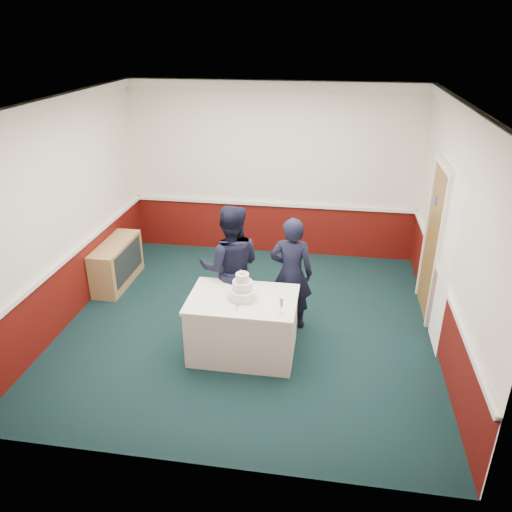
# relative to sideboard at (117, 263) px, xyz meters

# --- Properties ---
(ground) EXTENTS (5.00, 5.00, 0.00)m
(ground) POSITION_rel_sideboard_xyz_m (2.28, -0.87, -0.35)
(ground) COLOR black
(ground) RESTS_ON ground
(room_shell) EXTENTS (5.00, 5.00, 3.00)m
(room_shell) POSITION_rel_sideboard_xyz_m (2.36, -0.26, 1.62)
(room_shell) COLOR silver
(room_shell) RESTS_ON ground
(sideboard) EXTENTS (0.41, 1.20, 0.70)m
(sideboard) POSITION_rel_sideboard_xyz_m (0.00, 0.00, 0.00)
(sideboard) COLOR tan
(sideboard) RESTS_ON ground
(cake_table) EXTENTS (1.32, 0.92, 0.79)m
(cake_table) POSITION_rel_sideboard_xyz_m (2.32, -1.53, 0.05)
(cake_table) COLOR white
(cake_table) RESTS_ON ground
(wedding_cake) EXTENTS (0.35, 0.35, 0.36)m
(wedding_cake) POSITION_rel_sideboard_xyz_m (2.32, -1.53, 0.55)
(wedding_cake) COLOR white
(wedding_cake) RESTS_ON cake_table
(cake_knife) EXTENTS (0.05, 0.22, 0.00)m
(cake_knife) POSITION_rel_sideboard_xyz_m (2.29, -1.73, 0.44)
(cake_knife) COLOR silver
(cake_knife) RESTS_ON cake_table
(champagne_flute) EXTENTS (0.05, 0.05, 0.21)m
(champagne_flute) POSITION_rel_sideboard_xyz_m (2.82, -1.81, 0.58)
(champagne_flute) COLOR silver
(champagne_flute) RESTS_ON cake_table
(person_man) EXTENTS (0.94, 0.79, 1.74)m
(person_man) POSITION_rel_sideboard_xyz_m (2.05, -0.91, 0.52)
(person_man) COLOR black
(person_man) RESTS_ON ground
(person_woman) EXTENTS (0.58, 0.39, 1.59)m
(person_woman) POSITION_rel_sideboard_xyz_m (2.84, -0.80, 0.44)
(person_woman) COLOR black
(person_woman) RESTS_ON ground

